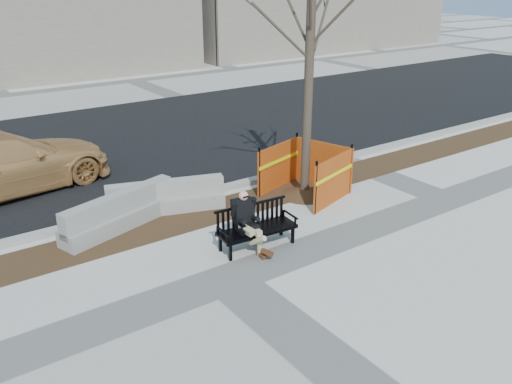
% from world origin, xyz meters
% --- Properties ---
extents(ground, '(120.00, 120.00, 0.00)m').
position_xyz_m(ground, '(0.00, 0.00, 0.00)').
color(ground, beige).
rests_on(ground, ground).
extents(mulch_strip, '(40.00, 1.20, 0.02)m').
position_xyz_m(mulch_strip, '(0.00, 2.60, 0.00)').
color(mulch_strip, '#47301C').
rests_on(mulch_strip, ground).
extents(asphalt_street, '(60.00, 10.40, 0.01)m').
position_xyz_m(asphalt_street, '(0.00, 8.80, 0.00)').
color(asphalt_street, black).
rests_on(asphalt_street, ground).
extents(curb, '(60.00, 0.25, 0.12)m').
position_xyz_m(curb, '(0.00, 3.55, 0.06)').
color(curb, '#9E9B93').
rests_on(curb, ground).
extents(bench, '(1.65, 0.71, 0.86)m').
position_xyz_m(bench, '(1.11, 0.66, 0.00)').
color(bench, black).
rests_on(bench, ground).
extents(seated_man, '(0.58, 0.88, 1.18)m').
position_xyz_m(seated_man, '(0.90, 0.72, 0.00)').
color(seated_man, black).
rests_on(seated_man, ground).
extents(tree_fence, '(3.13, 3.13, 6.28)m').
position_xyz_m(tree_fence, '(3.59, 2.16, 0.00)').
color(tree_fence, '#DA551A').
rests_on(tree_fence, ground).
extents(sedan, '(5.45, 2.94, 1.50)m').
position_xyz_m(sedan, '(-2.27, 6.53, 0.00)').
color(sedan, tan).
rests_on(sedan, ground).
extents(jersey_barrier_left, '(2.77, 1.33, 0.78)m').
position_xyz_m(jersey_barrier_left, '(-0.73, 3.03, 0.00)').
color(jersey_barrier_left, gray).
rests_on(jersey_barrier_left, ground).
extents(jersey_barrier_right, '(2.64, 1.30, 0.75)m').
position_xyz_m(jersey_barrier_right, '(0.43, 3.22, 0.00)').
color(jersey_barrier_right, gray).
rests_on(jersey_barrier_right, ground).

